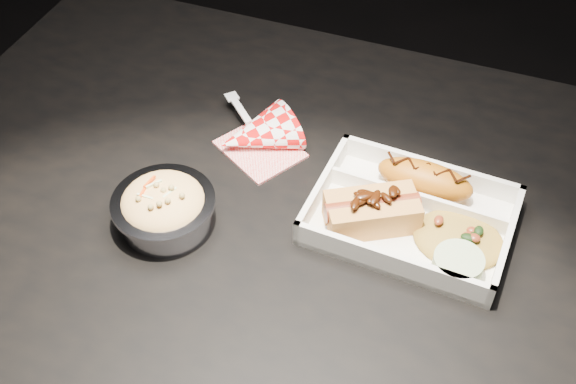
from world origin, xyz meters
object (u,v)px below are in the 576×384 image
Objects in this scene: fried_pastry at (425,179)px; foil_coleslaw_cup at (164,206)px; dining_table at (315,258)px; napkin_fork at (256,135)px; food_tray at (411,218)px; hotdog at (372,210)px.

fried_pastry is 0.98× the size of foil_coleslaw_cup.
fried_pastry reaches higher than dining_table.
fried_pastry is 0.82× the size of napkin_fork.
napkin_fork is (-0.24, 0.07, 0.01)m from food_tray.
fried_pastry is 0.34m from foil_coleslaw_cup.
foil_coleslaw_cup is at bearing 168.97° from hotdog.
foil_coleslaw_cup is (-0.25, -0.09, -0.00)m from hotdog.
napkin_fork reaches higher than fried_pastry.
hotdog is at bearing 18.43° from napkin_fork.
foil_coleslaw_cup reaches higher than napkin_fork.
food_tray is (0.12, 0.03, 0.10)m from dining_table.
foil_coleslaw_cup reaches higher than fried_pastry.
napkin_fork reaches higher than hotdog.
food_tray is at bearing -93.06° from fried_pastry.
fried_pastry is 0.25m from napkin_fork.
hotdog is 0.82× the size of napkin_fork.
fried_pastry reaches higher than food_tray.
fried_pastry is at bearing 28.02° from hotdog.
food_tray is 1.97× the size of foil_coleslaw_cup.
fried_pastry is 1.00× the size of hotdog.
food_tray is at bearing -2.45° from hotdog.
dining_table is 9.13× the size of foil_coleslaw_cup.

